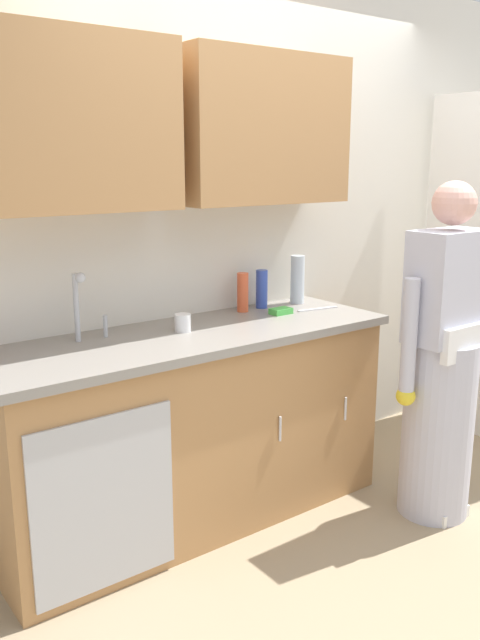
{
  "coord_description": "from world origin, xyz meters",
  "views": [
    {
      "loc": [
        -2.12,
        -1.79,
        1.71
      ],
      "look_at": [
        -0.38,
        0.55,
        1.0
      ],
      "focal_mm": 37.15,
      "sensor_mm": 36.0,
      "label": 1
    }
  ],
  "objects_px": {
    "bottle_water_tall": "(297,279)",
    "knife_on_counter": "(318,309)",
    "cup_by_sink": "(183,323)",
    "person_at_sink": "(441,379)",
    "bottle_cleaner_spray": "(262,289)",
    "sink": "(101,351)",
    "bottle_dish_liquid": "(243,292)",
    "sponge": "(281,311)"
  },
  "relations": [
    {
      "from": "bottle_cleaner_spray",
      "to": "knife_on_counter",
      "type": "relative_size",
      "value": 0.85
    },
    {
      "from": "person_at_sink",
      "to": "knife_on_counter",
      "type": "relative_size",
      "value": 6.75
    },
    {
      "from": "bottle_dish_liquid",
      "to": "sponge",
      "type": "relative_size",
      "value": 1.85
    },
    {
      "from": "bottle_dish_liquid",
      "to": "cup_by_sink",
      "type": "xyz_separation_m",
      "value": [
        -0.47,
        -0.16,
        -0.06
      ]
    },
    {
      "from": "bottle_cleaner_spray",
      "to": "sponge",
      "type": "xyz_separation_m",
      "value": [
        -0.01,
        -0.17,
        -0.09
      ]
    },
    {
      "from": "sponge",
      "to": "bottle_dish_liquid",
      "type": "bearing_deg",
      "value": 127.07
    },
    {
      "from": "bottle_cleaner_spray",
      "to": "cup_by_sink",
      "type": "relative_size",
      "value": 2.53
    },
    {
      "from": "sink",
      "to": "sponge",
      "type": "relative_size",
      "value": 4.55
    },
    {
      "from": "bottle_cleaner_spray",
      "to": "cup_by_sink",
      "type": "xyz_separation_m",
      "value": [
        -0.6,
        -0.17,
        -0.06
      ]
    },
    {
      "from": "sink",
      "to": "bottle_water_tall",
      "type": "xyz_separation_m",
      "value": [
        1.25,
        0.17,
        0.15
      ]
    },
    {
      "from": "sponge",
      "to": "sink",
      "type": "bearing_deg",
      "value": -178.7
    },
    {
      "from": "sink",
      "to": "bottle_water_tall",
      "type": "distance_m",
      "value": 1.27
    },
    {
      "from": "sink",
      "to": "bottle_cleaner_spray",
      "type": "relative_size",
      "value": 2.46
    },
    {
      "from": "bottle_dish_liquid",
      "to": "knife_on_counter",
      "type": "relative_size",
      "value": 0.85
    },
    {
      "from": "bottle_cleaner_spray",
      "to": "sponge",
      "type": "relative_size",
      "value": 1.85
    },
    {
      "from": "bottle_water_tall",
      "to": "sink",
      "type": "bearing_deg",
      "value": -172.07
    },
    {
      "from": "bottle_dish_liquid",
      "to": "sponge",
      "type": "distance_m",
      "value": 0.22
    },
    {
      "from": "person_at_sink",
      "to": "bottle_water_tall",
      "type": "bearing_deg",
      "value": 101.85
    },
    {
      "from": "bottle_cleaner_spray",
      "to": "sink",
      "type": "bearing_deg",
      "value": -169.19
    },
    {
      "from": "knife_on_counter",
      "to": "bottle_water_tall",
      "type": "bearing_deg",
      "value": 93.51
    },
    {
      "from": "cup_by_sink",
      "to": "sponge",
      "type": "xyz_separation_m",
      "value": [
        0.59,
        -0.0,
        -0.03
      ]
    },
    {
      "from": "sponge",
      "to": "bottle_cleaner_spray",
      "type": "bearing_deg",
      "value": 86.39
    },
    {
      "from": "knife_on_counter",
      "to": "sponge",
      "type": "bearing_deg",
      "value": -179.44
    },
    {
      "from": "cup_by_sink",
      "to": "knife_on_counter",
      "type": "distance_m",
      "value": 0.81
    },
    {
      "from": "bottle_dish_liquid",
      "to": "bottle_water_tall",
      "type": "height_order",
      "value": "bottle_water_tall"
    },
    {
      "from": "bottle_water_tall",
      "to": "knife_on_counter",
      "type": "distance_m",
      "value": 0.23
    },
    {
      "from": "sink",
      "to": "bottle_dish_liquid",
      "type": "relative_size",
      "value": 2.46
    },
    {
      "from": "person_at_sink",
      "to": "bottle_dish_liquid",
      "type": "height_order",
      "value": "person_at_sink"
    },
    {
      "from": "bottle_water_tall",
      "to": "cup_by_sink",
      "type": "bearing_deg",
      "value": -169.75
    },
    {
      "from": "sink",
      "to": "cup_by_sink",
      "type": "xyz_separation_m",
      "value": [
        0.42,
        0.02,
        0.05
      ]
    },
    {
      "from": "cup_by_sink",
      "to": "sponge",
      "type": "distance_m",
      "value": 0.59
    },
    {
      "from": "bottle_water_tall",
      "to": "person_at_sink",
      "type": "bearing_deg",
      "value": -78.15
    },
    {
      "from": "bottle_water_tall",
      "to": "sponge",
      "type": "distance_m",
      "value": 0.31
    },
    {
      "from": "person_at_sink",
      "to": "bottle_dish_liquid",
      "type": "bearing_deg",
      "value": 122.49
    },
    {
      "from": "bottle_water_tall",
      "to": "sponge",
      "type": "height_order",
      "value": "bottle_water_tall"
    },
    {
      "from": "person_at_sink",
      "to": "bottle_cleaner_spray",
      "type": "height_order",
      "value": "person_at_sink"
    },
    {
      "from": "cup_by_sink",
      "to": "sponge",
      "type": "relative_size",
      "value": 0.73
    },
    {
      "from": "sink",
      "to": "knife_on_counter",
      "type": "xyz_separation_m",
      "value": [
        1.23,
        -0.01,
        0.02
      ]
    },
    {
      "from": "sink",
      "to": "cup_by_sink",
      "type": "distance_m",
      "value": 0.42
    },
    {
      "from": "bottle_water_tall",
      "to": "bottle_dish_liquid",
      "type": "bearing_deg",
      "value": 178.39
    },
    {
      "from": "cup_by_sink",
      "to": "sponge",
      "type": "height_order",
      "value": "cup_by_sink"
    },
    {
      "from": "bottle_water_tall",
      "to": "sponge",
      "type": "relative_size",
      "value": 2.39
    }
  ]
}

